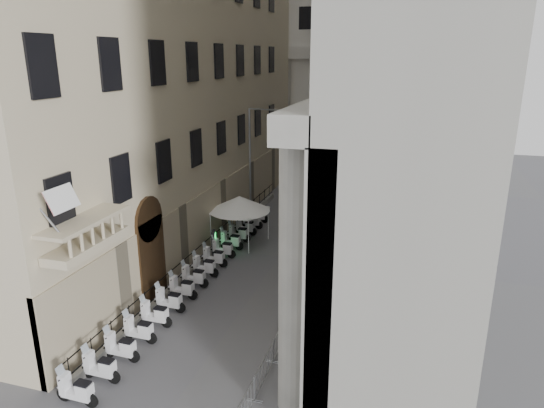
{
  "coord_description": "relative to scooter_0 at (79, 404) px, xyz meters",
  "views": [
    {
      "loc": [
        7.7,
        -8.52,
        12.36
      ],
      "look_at": [
        0.43,
        16.0,
        4.5
      ],
      "focal_mm": 32.0,
      "sensor_mm": 36.0,
      "label": 1
    }
  ],
  "objects": [
    {
      "name": "far_building",
      "position": [
        3.43,
        44.2,
        15.0
      ],
      "size": [
        22.0,
        10.0,
        30.0
      ],
      "primitive_type": "cube",
      "color": "#A8A69E",
      "rests_on": "ground"
    },
    {
      "name": "iron_fence",
      "position": [
        -0.87,
        14.2,
        0.0
      ],
      "size": [
        0.3,
        28.0,
        1.4
      ],
      "primitive_type": null,
      "color": "black",
      "rests_on": "ground"
    },
    {
      "name": "blue_awning",
      "position": [
        7.58,
        22.2,
        0.0
      ],
      "size": [
        1.6,
        3.0,
        3.0
      ],
      "primitive_type": null,
      "color": "navy",
      "rests_on": "ground"
    },
    {
      "name": "flag",
      "position": [
        -0.57,
        1.2,
        0.0
      ],
      "size": [
        1.0,
        1.4,
        8.2
      ],
      "primitive_type": null,
      "color": "#9E0C11",
      "rests_on": "ground"
    },
    {
      "name": "scooter_0",
      "position": [
        0.0,
        0.0,
        0.0
      ],
      "size": [
        1.41,
        0.59,
        1.5
      ],
      "primitive_type": null,
      "rotation": [
        0.0,
        0.0,
        1.55
      ],
      "color": "white",
      "rests_on": "ground"
    },
    {
      "name": "scooter_1",
      "position": [
        0.0,
        1.42,
        0.0
      ],
      "size": [
        1.41,
        0.59,
        1.5
      ],
      "primitive_type": null,
      "rotation": [
        0.0,
        0.0,
        1.55
      ],
      "color": "white",
      "rests_on": "ground"
    },
    {
      "name": "scooter_2",
      "position": [
        0.0,
        2.85,
        0.0
      ],
      "size": [
        1.41,
        0.59,
        1.5
      ],
      "primitive_type": null,
      "rotation": [
        0.0,
        0.0,
        1.55
      ],
      "color": "white",
      "rests_on": "ground"
    },
    {
      "name": "scooter_3",
      "position": [
        0.0,
        4.27,
        0.0
      ],
      "size": [
        1.41,
        0.59,
        1.5
      ],
      "primitive_type": null,
      "rotation": [
        0.0,
        0.0,
        1.55
      ],
      "color": "white",
      "rests_on": "ground"
    },
    {
      "name": "scooter_4",
      "position": [
        0.0,
        5.7,
        0.0
      ],
      "size": [
        1.41,
        0.59,
        1.5
      ],
      "primitive_type": null,
      "rotation": [
        0.0,
        0.0,
        1.55
      ],
      "color": "white",
      "rests_on": "ground"
    },
    {
      "name": "scooter_5",
      "position": [
        0.0,
        7.12,
        0.0
      ],
      "size": [
        1.41,
        0.59,
        1.5
      ],
      "primitive_type": null,
      "rotation": [
        0.0,
        0.0,
        1.55
      ],
      "color": "white",
      "rests_on": "ground"
    },
    {
      "name": "scooter_6",
      "position": [
        0.0,
        8.54,
        0.0
      ],
      "size": [
        1.41,
        0.59,
        1.5
      ],
      "primitive_type": null,
      "rotation": [
        0.0,
        0.0,
        1.55
      ],
      "color": "white",
      "rests_on": "ground"
    },
    {
      "name": "scooter_7",
      "position": [
        0.0,
        9.97,
        0.0
      ],
      "size": [
        1.41,
        0.59,
        1.5
      ],
      "primitive_type": null,
      "rotation": [
        0.0,
        0.0,
        1.55
      ],
      "color": "white",
      "rests_on": "ground"
    },
    {
      "name": "scooter_8",
      "position": [
        0.0,
        11.39,
        0.0
      ],
      "size": [
        1.41,
        0.59,
        1.5
      ],
      "primitive_type": null,
      "rotation": [
        0.0,
        0.0,
        1.55
      ],
      "color": "white",
      "rests_on": "ground"
    },
    {
      "name": "scooter_9",
      "position": [
        0.0,
        12.81,
        0.0
      ],
      "size": [
        1.41,
        0.59,
        1.5
      ],
      "primitive_type": null,
      "rotation": [
        0.0,
        0.0,
        1.55
      ],
      "color": "white",
      "rests_on": "ground"
    },
    {
      "name": "scooter_10",
      "position": [
        0.0,
        14.24,
        0.0
      ],
      "size": [
        1.41,
        0.59,
        1.5
      ],
      "primitive_type": null,
      "rotation": [
        0.0,
        0.0,
        1.55
      ],
      "color": "white",
      "rests_on": "ground"
    },
    {
      "name": "scooter_11",
      "position": [
        0.0,
        15.66,
        0.0
      ],
      "size": [
        1.41,
        0.59,
        1.5
      ],
      "primitive_type": null,
      "rotation": [
        0.0,
        0.0,
        1.55
      ],
      "color": "white",
      "rests_on": "ground"
    },
    {
      "name": "scooter_12",
      "position": [
        0.0,
        17.09,
        0.0
      ],
      "size": [
        1.41,
        0.59,
        1.5
      ],
      "primitive_type": null,
      "rotation": [
        0.0,
        0.0,
        1.55
      ],
      "color": "white",
      "rests_on": "ground"
    },
    {
      "name": "scooter_13",
      "position": [
        0.0,
        18.51,
        0.0
      ],
      "size": [
        1.41,
        0.59,
        1.5
      ],
      "primitive_type": null,
      "rotation": [
        0.0,
        0.0,
        1.55
      ],
      "color": "white",
      "rests_on": "ground"
    },
    {
      "name": "scooter_14",
      "position": [
        0.0,
        19.93,
        0.0
      ],
      "size": [
        1.41,
        0.59,
        1.5
      ],
      "primitive_type": null,
      "rotation": [
        0.0,
        0.0,
        1.55
      ],
      "color": "white",
      "rests_on": "ground"
    },
    {
      "name": "scooter_15",
      "position": [
        0.0,
        21.36,
        0.0
      ],
      "size": [
        1.41,
        0.59,
        1.5
      ],
      "primitive_type": null,
      "rotation": [
        0.0,
        0.0,
        1.55
      ],
      "color": "white",
      "rests_on": "ground"
    },
    {
      "name": "barrier_1",
      "position": [
        6.22,
        3.23,
        0.0
      ],
      "size": [
        0.6,
        2.4,
        1.1
      ],
      "primitive_type": null,
      "color": "#9FA1A6",
      "rests_on": "ground"
    },
    {
      "name": "barrier_2",
      "position": [
        6.22,
        5.73,
        0.0
      ],
      "size": [
        0.6,
        2.4,
        1.1
      ],
      "primitive_type": null,
      "color": "#9FA1A6",
      "rests_on": "ground"
    },
    {
      "name": "barrier_3",
      "position": [
        6.22,
        8.23,
        0.0
      ],
      "size": [
        0.6,
        2.4,
        1.1
      ],
      "primitive_type": null,
      "color": "#9FA1A6",
      "rests_on": "ground"
    },
    {
      "name": "barrier_4",
      "position": [
        6.22,
        10.73,
        0.0
      ],
      "size": [
        0.6,
        2.4,
        1.1
      ],
      "primitive_type": null,
      "color": "#9FA1A6",
      "rests_on": "ground"
    },
    {
      "name": "barrier_5",
      "position": [
        6.22,
        13.23,
        0.0
      ],
      "size": [
        0.6,
        2.4,
        1.1
      ],
      "primitive_type": null,
      "color": "#9FA1A6",
      "rests_on": "ground"
    },
    {
      "name": "barrier_6",
      "position": [
        6.22,
        15.73,
        0.0
      ],
      "size": [
        0.6,
        2.4,
        1.1
      ],
      "primitive_type": null,
      "color": "#9FA1A6",
      "rests_on": "ground"
    },
    {
      "name": "barrier_7",
      "position": [
        6.22,
        18.23,
        0.0
      ],
      "size": [
        0.6,
        2.4,
        1.1
      ],
      "primitive_type": null,
      "color": "#9FA1A6",
      "rests_on": "ground"
    },
    {
      "name": "barrier_8",
      "position": [
        6.22,
        20.73,
        0.0
      ],
      "size": [
        0.6,
        2.4,
        1.1
      ],
      "primitive_type": null,
      "color": "#9FA1A6",
      "rests_on": "ground"
    },
    {
      "name": "barrier_9",
      "position": [
        6.22,
        23.23,
        0.0
      ],
      "size": [
        0.6,
        2.4,
        1.1
      ],
      "primitive_type": null,
      "color": "#9FA1A6",
      "rests_on": "ground"
    },
    {
      "name": "security_tent",
      "position": [
        -0.03,
        17.19,
        2.79
      ],
      "size": [
        4.11,
        4.11,
        3.34
      ],
      "color": "white",
      "rests_on": "ground"
    },
    {
      "name": "street_lamp",
      "position": [
        -0.42,
        21.85,
        5.19
      ],
      "size": [
        2.8,
        0.71,
        8.66
      ],
      "rotation": [
        0.0,
        0.0,
        -0.19
      ],
      "color": "gray",
      "rests_on": "ground"
    },
    {
      "name": "info_kiosk",
      "position": [
        -0.76,
        14.55,
        0.81
      ],
      "size": [
        0.45,
        0.79,
        1.6
      ],
      "rotation": [
        0.0,
        0.0,
        0.32
      ],
      "color": "black",
      "rests_on": "ground"
    },
    {
      "name": "pedestrian_a",
      "position": [
        5.29,
        23.85,
        0.78
      ],
      "size": [
        0.62,
        0.46,
        1.56
      ],
      "primitive_type": "imported",
      "rotation": [
        0.0,
        0.0,
        3.3
      ],
      "color": "#0F0D36",
      "rests_on": "ground"
    },
    {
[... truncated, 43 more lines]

